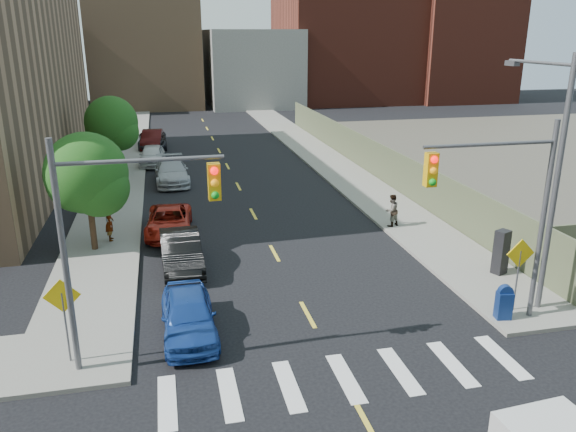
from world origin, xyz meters
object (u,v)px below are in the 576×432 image
parked_car_red (169,221)px  parked_car_silver (172,172)px  parked_car_black (181,251)px  parked_car_grey (152,140)px  mailbox (504,302)px  pedestrian_east (392,210)px  pedestrian_west (109,223)px  parked_car_blue (188,315)px  parked_car_white (152,155)px  parked_car_maroon (152,139)px  payphone (501,252)px

parked_car_red → parked_car_silver: bearing=91.7°
parked_car_black → parked_car_red: parked_car_black is taller
parked_car_grey → mailbox: 36.29m
pedestrian_east → pedestrian_west: bearing=-27.0°
parked_car_grey → mailbox: parked_car_grey is taller
parked_car_blue → mailbox: (10.65, -1.52, 0.02)m
parked_car_silver → pedestrian_east: 16.01m
parked_car_silver → parked_car_white: size_ratio=1.19×
parked_car_black → parked_car_maroon: (-1.30, 27.10, 0.02)m
parked_car_white → parked_car_grey: parked_car_white is taller
parked_car_red → pedestrian_east: 11.24m
parked_car_blue → parked_car_red: size_ratio=0.91×
parked_car_white → pedestrian_west: 16.76m
mailbox → parked_car_white: bearing=122.0°
mailbox → pedestrian_west: 17.67m
parked_car_blue → pedestrian_west: bearing=107.5°
parked_car_silver → parked_car_maroon: bearing=94.3°
pedestrian_west → parked_car_blue: bearing=-166.8°
parked_car_silver → parked_car_grey: (-1.30, 12.34, -0.05)m
parked_car_black → parked_car_silver: bearing=87.9°
parked_car_black → parked_car_red: bearing=93.0°
parked_car_silver → parked_car_maroon: size_ratio=1.10×
mailbox → pedestrian_east: (0.05, 10.03, 0.23)m
parked_car_black → mailbox: parked_car_black is taller
parked_car_red → pedestrian_west: bearing=-161.5°
parked_car_red → parked_car_maroon: 22.60m
parked_car_silver → parked_car_maroon: (-1.30, 12.40, 0.02)m
parked_car_red → pedestrian_east: bearing=-4.9°
parked_car_black → pedestrian_east: bearing=12.6°
parked_car_red → pedestrian_west: pedestrian_west is taller
parked_car_silver → parked_car_red: bearing=-94.0°
parked_car_blue → parked_car_black: bearing=89.1°
parked_car_blue → parked_car_black: 5.71m
parked_car_red → parked_car_silver: parked_car_silver is taller
parked_car_red → mailbox: bearing=-42.8°
parked_car_blue → mailbox: parked_car_blue is taller
parked_car_red → mailbox: size_ratio=3.78×
mailbox → parked_car_black: bearing=154.5°
parked_car_black → mailbox: bearing=-36.2°
parked_car_black → parked_car_silver: 14.70m
parked_car_blue → parked_car_grey: (-1.30, 32.75, -0.02)m
parked_car_black → parked_car_maroon: parked_car_maroon is taller
parked_car_white → pedestrian_west: (-1.86, -16.65, 0.26)m
pedestrian_west → parked_car_maroon: bearing=-9.7°
parked_car_red → parked_car_white: (-0.90, 15.93, 0.10)m
parked_car_blue → parked_car_silver: 20.41m
parked_car_red → pedestrian_west: 2.88m
mailbox → parked_car_grey: bearing=117.9°
parked_car_white → payphone: payphone is taller
payphone → pedestrian_west: (-15.88, 7.53, -0.06)m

